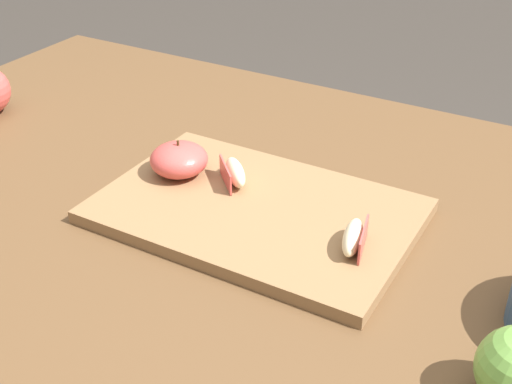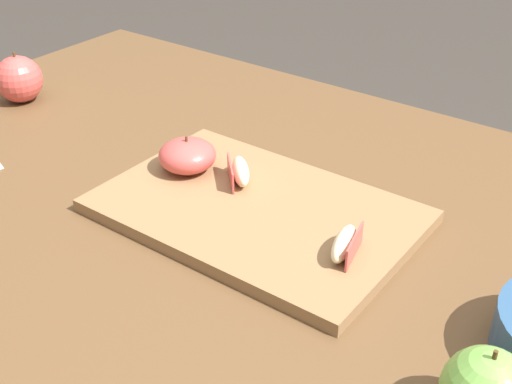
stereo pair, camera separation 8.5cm
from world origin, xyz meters
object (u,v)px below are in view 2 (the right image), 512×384
(apple_wedge_front, at_px, (345,244))
(whole_apple_pink_lady, at_px, (19,79))
(apple_half_skin_up, at_px, (187,155))
(apple_wedge_middle, at_px, (240,171))
(cutting_board, at_px, (256,211))

(apple_wedge_front, relative_size, whole_apple_pink_lady, 0.80)
(apple_half_skin_up, relative_size, whole_apple_pink_lady, 0.90)
(apple_wedge_middle, distance_m, whole_apple_pink_lady, 0.49)
(apple_half_skin_up, xyz_separation_m, whole_apple_pink_lady, (-0.42, 0.03, 0.00))
(apple_half_skin_up, relative_size, apple_wedge_front, 1.12)
(cutting_board, bearing_deg, apple_wedge_front, -9.66)
(apple_half_skin_up, height_order, whole_apple_pink_lady, whole_apple_pink_lady)
(apple_half_skin_up, bearing_deg, whole_apple_pink_lady, 175.25)
(apple_half_skin_up, bearing_deg, apple_wedge_middle, 12.51)
(cutting_board, xyz_separation_m, whole_apple_pink_lady, (-0.55, 0.05, 0.03))
(cutting_board, height_order, apple_wedge_front, apple_wedge_front)
(apple_wedge_front, distance_m, whole_apple_pink_lady, 0.70)
(cutting_board, distance_m, apple_wedge_front, 0.15)
(apple_wedge_middle, bearing_deg, apple_wedge_front, -17.23)
(cutting_board, height_order, apple_half_skin_up, apple_half_skin_up)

